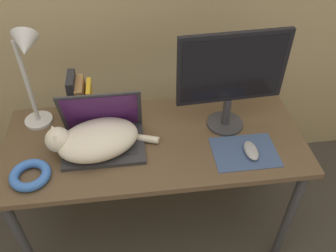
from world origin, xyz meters
name	(u,v)px	position (x,y,z in m)	size (l,w,h in m)	color
desk	(155,152)	(0.00, 0.29, 0.62)	(1.35, 0.59, 0.71)	brown
laptop	(103,135)	(-0.22, 0.30, 0.76)	(0.35, 0.25, 0.26)	#2D2D33
cat	(94,140)	(-0.26, 0.26, 0.77)	(0.48, 0.32, 0.15)	beige
external_monitor	(232,75)	(0.34, 0.35, 0.98)	(0.47, 0.17, 0.47)	#333338
mousepad	(245,152)	(0.38, 0.16, 0.71)	(0.28, 0.21, 0.00)	#384C75
computer_mouse	(251,151)	(0.41, 0.15, 0.72)	(0.06, 0.11, 0.03)	#99999E
book_row	(81,101)	(-0.32, 0.47, 0.82)	(0.10, 0.15, 0.25)	#232328
desk_lamp	(27,63)	(-0.50, 0.46, 1.04)	(0.17, 0.17, 0.50)	silver
cable_coil	(30,175)	(-0.52, 0.13, 0.73)	(0.16, 0.16, 0.04)	blue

